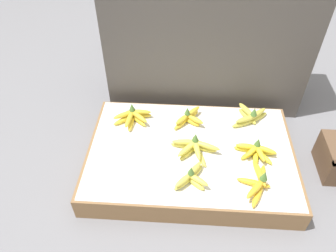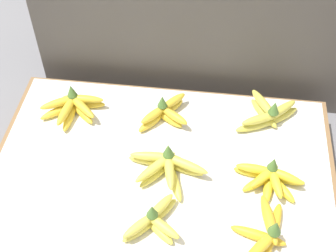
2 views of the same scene
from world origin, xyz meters
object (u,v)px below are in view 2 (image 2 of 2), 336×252
at_px(banana_bunch_front_midright, 266,236).
at_px(banana_bunch_middle_midleft, 166,166).
at_px(banana_bunch_back_midright, 268,114).
at_px(banana_bunch_middle_midright, 270,178).
at_px(banana_bunch_front_midleft, 153,221).
at_px(banana_bunch_back_midleft, 165,112).
at_px(banana_bunch_back_left, 73,106).

relative_size(banana_bunch_front_midright, banana_bunch_middle_midleft, 1.01).
bearing_deg(banana_bunch_back_midright, banana_bunch_front_midright, -91.80).
xyz_separation_m(banana_bunch_middle_midright, banana_bunch_back_midright, (-0.00, 0.27, 0.01)).
relative_size(banana_bunch_front_midleft, banana_bunch_middle_midright, 0.79).
distance_m(banana_bunch_front_midright, banana_bunch_back_midleft, 0.55).
relative_size(banana_bunch_back_left, banana_bunch_back_midright, 0.97).
bearing_deg(banana_bunch_back_left, banana_bunch_front_midright, -32.65).
distance_m(banana_bunch_back_midleft, banana_bunch_back_midright, 0.36).
bearing_deg(banana_bunch_back_left, banana_bunch_middle_midleft, -31.40).
bearing_deg(banana_bunch_middle_midright, banana_bunch_middle_midleft, 179.10).
bearing_deg(banana_bunch_front_midleft, banana_bunch_middle_midleft, 86.52).
xyz_separation_m(banana_bunch_front_midright, banana_bunch_back_midleft, (-0.34, 0.44, 0.00)).
height_order(banana_bunch_middle_midright, banana_bunch_back_left, banana_bunch_back_left).
distance_m(banana_bunch_front_midleft, banana_bunch_back_left, 0.54).
xyz_separation_m(banana_bunch_front_midright, banana_bunch_back_left, (-0.66, 0.43, -0.00)).
xyz_separation_m(banana_bunch_middle_midleft, banana_bunch_middle_midright, (0.32, -0.01, -0.00)).
bearing_deg(banana_bunch_back_midleft, banana_bunch_front_midright, -52.05).
bearing_deg(banana_bunch_middle_midright, banana_bunch_back_midleft, 146.78).
relative_size(banana_bunch_front_midleft, banana_bunch_middle_midleft, 0.67).
relative_size(banana_bunch_back_left, banana_bunch_back_midleft, 1.17).
relative_size(banana_bunch_front_midright, banana_bunch_back_left, 1.20).
bearing_deg(banana_bunch_back_midleft, banana_bunch_front_midleft, -87.35).
bearing_deg(banana_bunch_back_left, banana_bunch_back_midright, 3.63).
bearing_deg(banana_bunch_front_midright, banana_bunch_back_left, 147.35).
relative_size(banana_bunch_front_midright, banana_bunch_back_midright, 1.17).
xyz_separation_m(banana_bunch_front_midleft, banana_bunch_back_midleft, (-0.02, 0.43, 0.00)).
height_order(banana_bunch_front_midright, banana_bunch_back_midleft, banana_bunch_front_midright).
height_order(banana_bunch_middle_midleft, banana_bunch_back_midleft, banana_bunch_middle_midleft).
bearing_deg(banana_bunch_front_midleft, banana_bunch_back_midright, 53.92).
height_order(banana_bunch_front_midleft, banana_bunch_back_midleft, same).
relative_size(banana_bunch_front_midleft, banana_bunch_back_left, 0.81).
relative_size(banana_bunch_front_midright, banana_bunch_back_midleft, 1.41).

